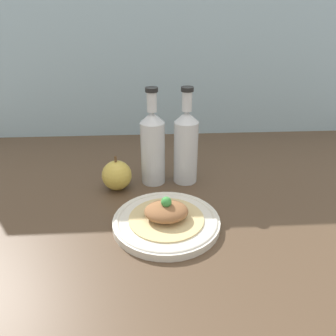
# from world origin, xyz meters

# --- Properties ---
(ground_plane) EXTENTS (1.80, 1.10, 0.04)m
(ground_plane) POSITION_xyz_m (0.00, 0.00, -0.02)
(ground_plane) COLOR brown
(wall_backsplash) EXTENTS (1.80, 0.03, 0.80)m
(wall_backsplash) POSITION_xyz_m (0.00, 0.54, 0.40)
(wall_backsplash) COLOR #9EBCCC
(wall_backsplash) RESTS_ON ground_plane
(plate) EXTENTS (0.27, 0.27, 0.02)m
(plate) POSITION_xyz_m (-0.05, -0.13, 0.01)
(plate) COLOR silver
(plate) RESTS_ON ground_plane
(plated_food) EXTENTS (0.19, 0.19, 0.06)m
(plated_food) POSITION_xyz_m (-0.05, -0.13, 0.04)
(plated_food) COLOR #D6BC7F
(plated_food) RESTS_ON plate
(cider_bottle_left) EXTENTS (0.07, 0.07, 0.29)m
(cider_bottle_left) POSITION_xyz_m (-0.08, 0.10, 0.12)
(cider_bottle_left) COLOR silver
(cider_bottle_left) RESTS_ON ground_plane
(cider_bottle_right) EXTENTS (0.07, 0.07, 0.29)m
(cider_bottle_right) POSITION_xyz_m (0.02, 0.10, 0.12)
(cider_bottle_right) COLOR silver
(cider_bottle_right) RESTS_ON ground_plane
(apple) EXTENTS (0.09, 0.09, 0.10)m
(apple) POSITION_xyz_m (-0.19, 0.07, 0.04)
(apple) COLOR gold
(apple) RESTS_ON ground_plane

